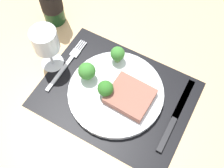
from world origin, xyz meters
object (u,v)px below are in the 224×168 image
object	(u,v)px
plate	(116,93)
wine_glass	(46,42)
steak	(130,97)
fork	(67,64)
knife	(174,120)

from	to	relation	value
plate	wine_glass	size ratio (longest dim) A/B	1.85
steak	wine_glass	world-z (taller)	wine_glass
fork	wine_glass	bearing A→B (deg)	-163.65
steak	plate	bearing A→B (deg)	178.00
plate	fork	world-z (taller)	plate
knife	plate	bearing A→B (deg)	-176.16
knife	wine_glass	distance (cm)	38.70
wine_glass	knife	bearing A→B (deg)	0.64
plate	steak	size ratio (longest dim) A/B	2.31
fork	knife	xyz separation A→B (cm)	(33.57, -0.89, 0.05)
fork	wine_glass	xyz separation A→B (cm)	(-3.99, -1.31, 9.35)
fork	knife	size ratio (longest dim) A/B	0.83
steak	knife	world-z (taller)	steak
fork	steak	bearing A→B (deg)	-6.06
steak	fork	distance (cm)	21.25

